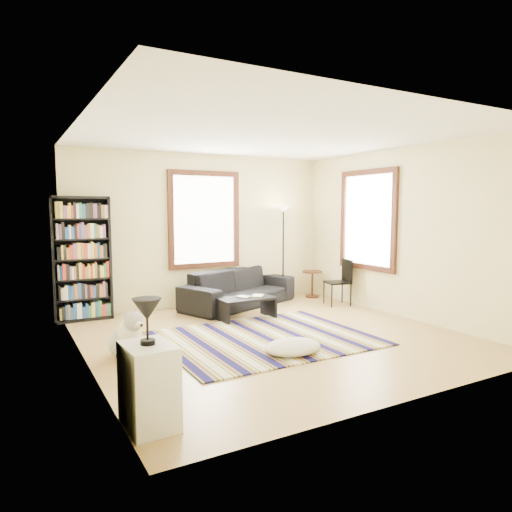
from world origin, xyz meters
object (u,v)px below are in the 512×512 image
sofa (239,288)px  white_cabinet (149,386)px  coffee_table (246,308)px  side_table (312,284)px  floor_lamp (283,253)px  folding_chair (337,282)px  dog (124,334)px  bookshelf (81,259)px  floor_cushion (293,347)px

sofa → white_cabinet: bearing=-146.9°
coffee_table → side_table: 2.29m
coffee_table → white_cabinet: bearing=-130.1°
sofa → coffee_table: 1.05m
sofa → coffee_table: sofa is taller
floor_lamp → folding_chair: 1.22m
coffee_table → dog: size_ratio=1.52×
floor_lamp → coffee_table: bearing=-142.6°
side_table → sofa: bearing=-179.0°
white_cabinet → bookshelf: bearing=85.2°
sofa → dog: (-2.57, -1.99, -0.04)m
bookshelf → white_cabinet: 4.19m
coffee_table → floor_lamp: size_ratio=0.48×
bookshelf → coffee_table: bookshelf is taller
side_table → bookshelf: bearing=176.9°
floor_lamp → folding_chair: floor_lamp is taller
sofa → bookshelf: bookshelf is taller
sofa → white_cabinet: white_cabinet is taller
floor_lamp → white_cabinet: (-3.83, -3.97, -0.58)m
bookshelf → folding_chair: bearing=-14.1°
coffee_table → folding_chair: (2.01, 0.14, 0.25)m
sofa → bookshelf: 2.80m
bookshelf → coffee_table: (2.34, -1.24, -0.82)m
sofa → white_cabinet: (-2.80, -3.87, 0.01)m
floor_cushion → folding_chair: bearing=40.8°
sofa → folding_chair: bearing=-47.6°
bookshelf → side_table: size_ratio=3.70×
bookshelf → side_table: (4.40, -0.24, -0.73)m
folding_chair → white_cabinet: bearing=-131.6°
floor_cushion → bookshelf: bearing=122.5°
bookshelf → dog: 2.37m
folding_chair → white_cabinet: size_ratio=1.23×
floor_cushion → sofa: bearing=76.1°
sofa → folding_chair: 1.84m
sofa → folding_chair: size_ratio=2.68×
coffee_table → floor_cushion: (-0.34, -1.89, -0.09)m
coffee_table → side_table: (2.06, 1.00, 0.09)m
coffee_table → white_cabinet: white_cabinet is taller
floor_cushion → folding_chair: (2.36, 2.03, 0.34)m
floor_lamp → side_table: bearing=-6.0°
dog → bookshelf: bearing=73.4°
bookshelf → sofa: bearing=-5.7°
floor_lamp → side_table: (0.67, -0.07, -0.66)m
folding_chair → coffee_table: bearing=-161.9°
bookshelf → floor_lamp: size_ratio=1.08×
coffee_table → floor_lamp: bearing=37.4°
floor_cushion → white_cabinet: size_ratio=1.06×
sofa → side_table: size_ratio=4.27×
floor_cushion → dog: size_ratio=1.25×
floor_cushion → folding_chair: size_ratio=0.86×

